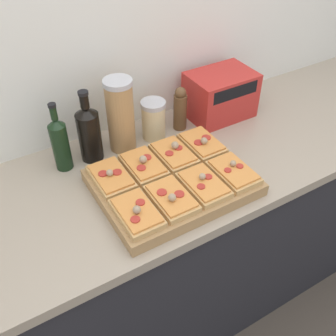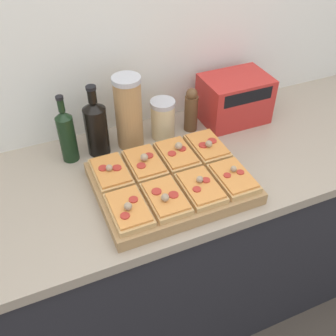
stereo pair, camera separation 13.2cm
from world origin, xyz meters
The scene contains 17 objects.
wall_back centered at (0.00, 0.67, 1.25)m, with size 6.00×0.06×2.50m.
kitchen_counter centered at (0.00, 0.32, 0.45)m, with size 2.63×0.67×0.90m.
cutting_board centered at (-0.03, 0.22, 0.92)m, with size 0.50×0.39×0.04m, color #A37A4C.
pizza_slice_back_left centered at (-0.21, 0.31, 0.95)m, with size 0.11×0.18×0.05m.
pizza_slice_back_midleft centered at (-0.09, 0.31, 0.95)m, with size 0.11×0.18×0.05m.
pizza_slice_back_midright centered at (0.04, 0.31, 0.95)m, with size 0.11×0.18×0.05m.
pizza_slice_back_right centered at (0.16, 0.31, 0.95)m, with size 0.11×0.18×0.05m.
pizza_slice_front_left centered at (-0.21, 0.12, 0.95)m, with size 0.11×0.18×0.05m.
pizza_slice_front_midleft centered at (-0.09, 0.12, 0.95)m, with size 0.11×0.18×0.05m.
pizza_slice_front_midright centered at (0.03, 0.12, 0.95)m, with size 0.11×0.18×0.05m.
pizza_slice_front_right centered at (0.16, 0.12, 0.95)m, with size 0.11×0.18×0.05m.
olive_oil_bottle centered at (-0.30, 0.51, 1.00)m, with size 0.06×0.06×0.26m.
wine_bottle centered at (-0.20, 0.51, 1.01)m, with size 0.08×0.08×0.28m.
grain_jar_tall centered at (-0.07, 0.51, 1.04)m, with size 0.10×0.10×0.28m.
grain_jar_short centered at (0.06, 0.51, 0.98)m, with size 0.10×0.10×0.16m.
pepper_mill centered at (0.19, 0.51, 0.99)m, with size 0.05×0.05×0.18m.
toaster_oven centered at (0.38, 0.51, 0.99)m, with size 0.29×0.19×0.19m.
Camera 1 is at (-0.54, -0.62, 1.81)m, focal length 42.00 mm.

